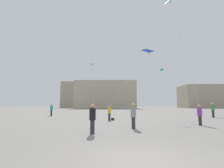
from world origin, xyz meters
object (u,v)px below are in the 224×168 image
Objects in this scene: person_in_red at (132,108)px; kite_cyan_delta at (171,0)px; person_in_green at (213,109)px; person_in_purple at (200,114)px; kite_violet_diamond at (92,64)px; kite_emerald_delta at (161,71)px; person_in_orange at (94,108)px; building_right_hall at (208,97)px; person_in_grey at (133,115)px; person_in_yellow at (109,112)px; person_in_black at (93,117)px; person_in_teal at (51,110)px; handbag_beside_flyer at (113,119)px; building_centre_hall at (106,95)px; building_left_hall at (75,95)px; kite_cobalt_delta at (147,51)px.

kite_cyan_delta is (1.11, -18.15, 11.13)m from person_in_red.
person_in_purple is at bearing -128.59° from person_in_green.
person_in_red is 0.16× the size of kite_violet_diamond.
kite_emerald_delta is at bearing -135.72° from person_in_red.
kite_emerald_delta is (16.37, 6.24, 9.22)m from person_in_orange.
person_in_grey is at bearing -125.04° from building_right_hall.
person_in_yellow is 0.14× the size of kite_cyan_delta.
person_in_orange is (-1.68, 25.38, 0.01)m from person_in_black.
building_right_hall is (61.80, 61.49, 4.94)m from person_in_teal.
person_in_purple is 4.99× the size of handbag_beside_flyer.
person_in_red is 16.71m from handbag_beside_flyer.
building_centre_hall reaches higher than person_in_black.
building_left_hall is at bearing 103.12° from handbag_beside_flyer.
building_right_hall is (40.68, 65.22, 4.85)m from person_in_green.
building_centre_hall is 54.61m from building_right_hall.
kite_cobalt_delta is (-0.87, 6.21, -3.30)m from kite_cyan_delta.
kite_cobalt_delta is 24.82× the size of handbag_beside_flyer.
person_in_orange is 11.48m from kite_violet_diamond.
person_in_teal is 74.07m from building_left_hall.
handbag_beside_flyer is (8.44, -6.86, -0.79)m from person_in_teal.
building_left_hall reaches higher than person_in_red.
person_in_black is at bearing 68.93° from person_in_grey.
person_in_orange is at bearing 121.08° from kite_cobalt_delta.
kite_emerald_delta is at bearing 4.86° from kite_violet_diamond.
kite_violet_diamond is 0.72× the size of building_left_hall.
person_in_yellow is 13.43m from person_in_green.
kite_cyan_delta is at bearing -45.14° from person_in_orange.
building_left_hall is (-15.49, 62.56, 6.43)m from person_in_orange.
kite_cyan_delta is 26.88m from kite_emerald_delta.
person_in_red is 1.02× the size of person_in_teal.
handbag_beside_flyer is (-5.74, 2.12, -11.95)m from kite_cyan_delta.
kite_emerald_delta is at bearing -131.91° from building_right_hall.
person_in_grey is 0.06× the size of building_right_hall.
kite_cobalt_delta is (0.24, -11.94, 7.83)m from person_in_red.
kite_violet_diamond is at bearing -46.23° from person_in_grey.
person_in_purple is at bearing -131.00° from person_in_grey.
person_in_yellow is 10.35m from kite_cobalt_delta.
kite_cyan_delta is at bearing -132.95° from person_in_purple.
person_in_red is 20.74m from person_in_purple.
building_centre_hall is at bearing -171.44° from building_right_hall.
person_in_orange is 21.30m from person_in_green.
person_in_teal is at bearing 169.78° from person_in_green.
handbag_beside_flyer is at bearing -119.23° from kite_emerald_delta.
person_in_red is 0.18× the size of kite_emerald_delta.
building_right_hall is 88.61× the size of handbag_beside_flyer.
building_right_hall reaches higher than person_in_teal.
person_in_orange is 0.21× the size of kite_cobalt_delta.
person_in_black is 18.00m from person_in_green.
person_in_yellow is 0.85× the size of person_in_green.
person_in_purple is (5.43, 1.53, -0.04)m from person_in_grey.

